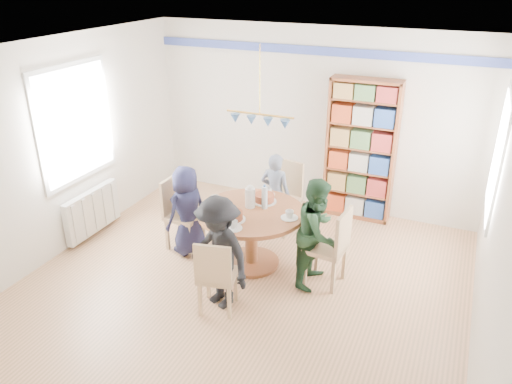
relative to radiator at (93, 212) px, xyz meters
The scene contains 14 objects.
ground 2.46m from the radiator, ahead, with size 5.00×5.00×0.00m, color tan.
room_shell 2.58m from the radiator, 14.73° to the left, with size 5.00×5.00×5.00m.
radiator is the anchor object (origin of this frame).
dining_table 2.33m from the radiator, ahead, with size 1.30×1.30×0.75m.
chair_left 1.29m from the radiator, 10.27° to the left, with size 0.43×0.43×0.96m.
chair_right 3.36m from the radiator, ahead, with size 0.47×0.47×0.97m.
chair_far 2.67m from the radiator, 27.64° to the left, with size 0.52×0.52×1.00m.
chair_near 2.52m from the radiator, 19.60° to the right, with size 0.47×0.47×0.89m.
person_left 1.46m from the radiator, ahead, with size 0.58×0.38×1.19m, color #171833.
person_right 3.19m from the radiator, ahead, with size 0.64×0.50×1.31m, color #1A351F.
person_far 2.53m from the radiator, 25.46° to the left, with size 0.43×0.28×1.17m, color gray.
person_near 2.45m from the radiator, 16.48° to the right, with size 0.84×0.48×1.30m, color black.
bookshelf 3.85m from the radiator, 32.52° to the left, with size 0.98×0.29×2.06m.
tableware 2.35m from the radiator, ahead, with size 1.18×1.18×0.31m.
Camera 1 is at (2.11, -4.40, 3.46)m, focal length 35.00 mm.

